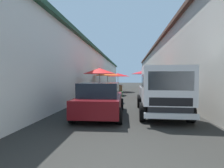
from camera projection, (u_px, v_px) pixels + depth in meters
ground at (127, 95)px, 16.05m from camera, size 90.00×90.00×0.00m
building_left_whitewash at (67, 72)px, 18.91m from camera, size 49.80×7.50×4.70m
building_right_concrete at (193, 67)px, 17.48m from camera, size 49.80×7.50×5.58m
fruit_stall_far_right at (100, 75)px, 11.70m from camera, size 2.27×2.27×2.41m
fruit_stall_near_left at (108, 77)px, 16.54m from camera, size 2.62×2.62×2.30m
fruit_stall_mid_lane at (146, 76)px, 13.68m from camera, size 2.30×2.30×2.39m
fruit_stall_near_right at (118, 77)px, 20.17m from camera, size 2.86×2.86×2.28m
hatchback_car at (101, 99)px, 7.39m from camera, size 3.95×2.01×1.45m
delivery_truck at (163, 93)px, 7.01m from camera, size 4.95×2.04×2.08m
vendor_by_crates at (152, 85)px, 18.56m from camera, size 0.28×0.61×1.53m
vendor_in_shade at (156, 86)px, 16.13m from camera, size 0.63×0.27×1.60m
plastic_stool at (121, 93)px, 15.05m from camera, size 0.30×0.30×0.43m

